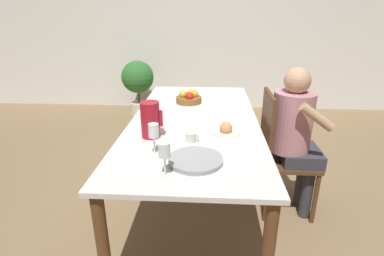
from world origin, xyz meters
name	(u,v)px	position (x,y,z in m)	size (l,w,h in m)	color
ground_plane	(194,198)	(0.00, 0.00, 0.00)	(20.00, 20.00, 0.00)	#7F6647
wall_back	(204,28)	(0.00, 2.77, 1.30)	(10.00, 0.06, 2.60)	white
dining_table	(194,129)	(0.00, 0.00, 0.67)	(1.00, 2.15, 0.75)	silver
chair_person_side	(279,152)	(0.68, -0.08, 0.52)	(0.42, 0.42, 1.00)	#51331E
person_seated	(295,131)	(0.78, -0.11, 0.71)	(0.39, 0.41, 1.19)	#33333D
red_pitcher	(150,120)	(-0.28, -0.38, 0.88)	(0.15, 0.13, 0.25)	#A31423
wine_glass_water	(154,132)	(-0.21, -0.64, 0.90)	(0.06, 0.06, 0.19)	white
wine_glass_juice	(164,152)	(-0.11, -0.89, 0.89)	(0.06, 0.06, 0.19)	white
teacup_near_person	(191,138)	(0.00, -0.46, 0.78)	(0.12, 0.12, 0.07)	silver
teacup_across	(153,107)	(-0.37, 0.21, 0.78)	(0.12, 0.12, 0.07)	silver
serving_tray	(195,160)	(0.05, -0.73, 0.77)	(0.32, 0.32, 0.03)	#9E9EA3
bread_plate	(226,130)	(0.24, -0.29, 0.78)	(0.21, 0.21, 0.09)	silver
fruit_bowl	(189,98)	(-0.08, 0.46, 0.80)	(0.24, 0.24, 0.12)	brown
potted_plant	(138,80)	(-1.02, 2.33, 0.54)	(0.50, 0.50, 0.85)	beige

